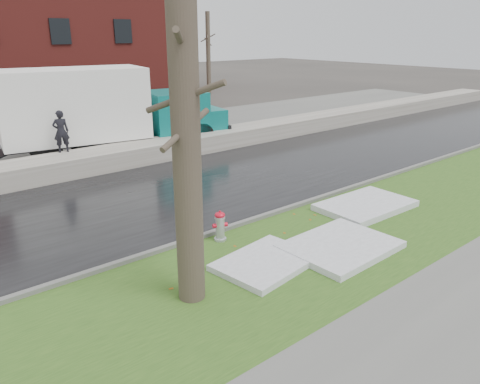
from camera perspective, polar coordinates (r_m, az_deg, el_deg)
ground at (r=11.92m, az=2.31°, el=-5.97°), size 120.00×120.00×0.00m
verge at (r=11.11m, az=6.66°, el=-7.94°), size 60.00×4.50×0.04m
sidewalk at (r=9.32m, az=24.14°, el=-15.38°), size 60.00×3.00×0.05m
road at (r=15.30m, az=-9.03°, el=-0.36°), size 60.00×7.00×0.03m
parking_lot at (r=22.77m, az=-20.22°, el=5.14°), size 60.00×9.00×0.03m
curb at (r=12.58m, az=-0.74°, el=-4.20°), size 60.00×0.15×0.14m
snowbank at (r=18.79m, az=-15.75°, el=3.97°), size 60.00×1.60×0.75m
bg_tree_right at (r=39.59m, az=-3.89°, el=16.55°), size 1.40×1.62×6.50m
fire_hydrant at (r=11.70m, az=-2.46°, el=-3.99°), size 0.39×0.37×0.79m
tree at (r=8.34m, az=-6.62°, el=7.14°), size 1.32×1.52×6.54m
box_truck at (r=20.65m, az=-16.41°, el=9.63°), size 11.04×4.01×3.64m
worker at (r=18.57m, az=-20.99°, el=6.92°), size 0.63×0.48×1.56m
snow_patch_near at (r=11.60m, az=12.13°, el=-6.48°), size 2.65×2.06×0.16m
snow_patch_far at (r=10.65m, az=3.21°, el=-8.54°), size 2.39×1.88×0.14m
snow_patch_side at (r=14.39m, az=15.06°, el=-1.57°), size 2.85×1.88×0.18m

